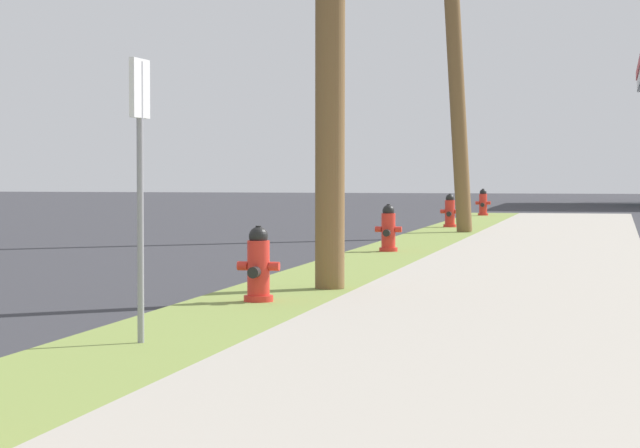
% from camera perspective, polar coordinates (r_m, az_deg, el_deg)
% --- Properties ---
extents(fire_hydrant_second, '(0.42, 0.38, 0.74)m').
position_cam_1_polar(fire_hydrant_second, '(13.89, -2.50, -1.80)').
color(fire_hydrant_second, red).
rests_on(fire_hydrant_second, grass_verge).
extents(fire_hydrant_third, '(0.42, 0.37, 0.74)m').
position_cam_1_polar(fire_hydrant_third, '(22.31, 2.77, -0.27)').
color(fire_hydrant_third, red).
rests_on(fire_hydrant_third, grass_verge).
extents(fire_hydrant_fourth, '(0.42, 0.37, 0.74)m').
position_cam_1_polar(fire_hydrant_fourth, '(31.70, 5.25, 0.46)').
color(fire_hydrant_fourth, red).
rests_on(fire_hydrant_fourth, grass_verge).
extents(fire_hydrant_fifth, '(0.42, 0.38, 0.74)m').
position_cam_1_polar(fire_hydrant_fifth, '(39.70, 6.58, 0.82)').
color(fire_hydrant_fifth, red).
rests_on(fire_hydrant_fifth, grass_verge).
extents(utility_pole_background, '(1.28, 1.02, 8.42)m').
position_cam_1_polar(utility_pole_background, '(29.25, 5.38, 8.10)').
color(utility_pole_background, brown).
rests_on(utility_pole_background, grass_verge).
extents(street_sign_post, '(0.05, 0.36, 2.12)m').
position_cam_1_polar(street_sign_post, '(10.64, -7.26, 3.36)').
color(street_sign_post, gray).
rests_on(street_sign_post, grass_verge).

